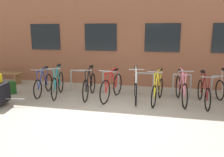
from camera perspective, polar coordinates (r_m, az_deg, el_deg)
The scene contains 13 objects.
ground_plane at distance 6.33m, azimuth 0.27°, elevation -8.44°, with size 42.00×42.00×0.00m, color #9E998E.
storefront_building at distance 11.74m, azimuth 6.61°, elevation 18.12°, with size 28.00×5.26×6.96m.
bike_rack at distance 7.97m, azimuth 3.87°, elevation -0.52°, with size 6.60×0.05×0.79m.
bicycle_pink at distance 7.42m, azimuth 16.73°, elevation -2.64°, with size 0.44×1.81×1.09m.
bicycle_white at distance 7.37m, azimuth 5.85°, elevation -2.36°, with size 0.44×1.73×1.10m.
bicycle_blue at distance 8.34m, azimuth -16.58°, elevation -1.33°, with size 0.44×1.63×0.97m.
bicycle_black at distance 7.72m, azimuth -5.61°, elevation -1.70°, with size 0.44×1.76×1.02m.
bicycle_teal at distance 8.02m, azimuth -13.27°, elevation -1.36°, with size 0.52×1.70×1.05m.
bicycle_red at distance 7.47m, azimuth -0.06°, elevation -2.03°, with size 0.48×1.80×1.03m.
bicycle_yellow at distance 7.30m, azimuth 11.18°, elevation -2.77°, with size 0.46×1.73×1.06m.
bicycle_maroon at distance 7.44m, azimuth 21.73°, elevation -3.20°, with size 0.44×1.74×0.99m.
wooden_bench at distance 10.70m, azimuth -25.63°, elevation 0.81°, with size 1.84×0.40×0.47m.
backpack at distance 8.83m, azimuth -23.54°, elevation -2.05°, with size 0.28×0.20×0.44m, color #1E4C1E.
Camera 1 is at (1.25, -5.80, 2.21)m, focal length 36.99 mm.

